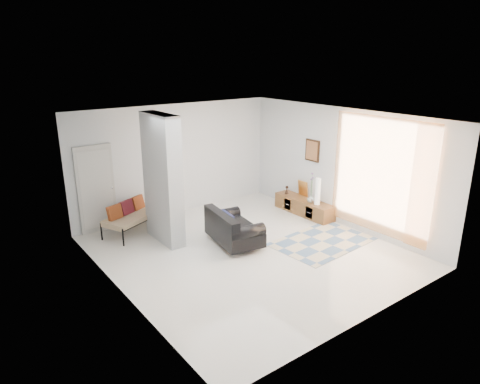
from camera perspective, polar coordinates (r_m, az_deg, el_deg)
floor at (r=9.06m, az=1.17°, el=-7.93°), size 6.00×6.00×0.00m
ceiling at (r=8.24m, az=1.29°, el=9.90°), size 6.00×6.00×0.00m
wall_back at (r=10.98m, az=-8.51°, el=4.27°), size 6.00×0.00×6.00m
wall_front at (r=6.60m, az=17.60°, el=-5.66°), size 6.00×0.00×6.00m
wall_left at (r=7.27m, az=-16.13°, el=-3.33°), size 0.00×6.00×6.00m
wall_right at (r=10.41m, az=13.25°, el=3.24°), size 0.00×6.00×6.00m
partition_column at (r=9.28m, az=-10.29°, el=1.68°), size 0.35×1.20×2.80m
hallway_door at (r=10.25m, az=-18.63°, el=0.33°), size 0.85×0.06×2.04m
curtain at (r=9.67m, az=18.15°, el=2.02°), size 0.00×2.55×2.55m
wall_art at (r=10.91m, az=9.63°, el=5.48°), size 0.04×0.45×0.55m
media_console at (r=11.17m, az=8.53°, el=-1.90°), size 0.45×1.77×0.80m
loveseat at (r=9.24m, az=-1.09°, el=-4.92°), size 1.02×1.50×0.76m
daybed at (r=10.21m, az=-13.89°, el=-2.86°), size 1.74×1.27×0.77m
area_rug at (r=9.67m, az=10.88°, el=-6.49°), size 2.25×1.58×0.01m
cylinder_lamp at (r=10.68m, az=10.34°, el=0.08°), size 0.12×0.12×0.67m
bronze_figurine at (r=11.45m, az=6.26°, el=0.29°), size 0.12×0.12×0.22m
vase at (r=10.86m, az=9.44°, el=-0.89°), size 0.21×0.21×0.19m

